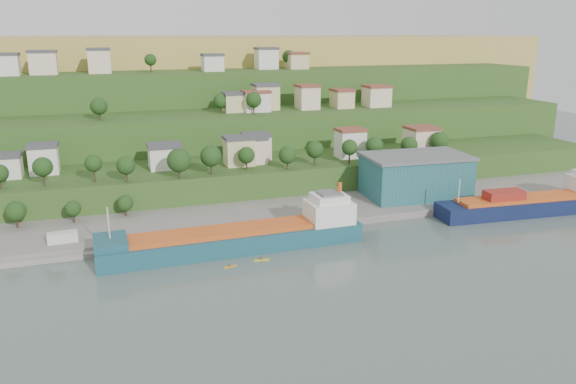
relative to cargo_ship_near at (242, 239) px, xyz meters
name	(u,v)px	position (x,y,z in m)	size (l,w,h in m)	color
ground	(290,256)	(9.37, -7.77, -2.60)	(500.00, 500.00, 0.00)	#42514B
quay	(325,212)	(29.37, 20.23, -2.60)	(220.00, 26.00, 4.00)	slate
pebble_beach	(43,250)	(-45.63, 14.23, -2.60)	(40.00, 18.00, 2.40)	slate
hillside	(184,135)	(9.38, 160.95, -2.52)	(360.00, 211.39, 96.00)	#284719
cargo_ship_near	(242,239)	(0.00, 0.00, 0.00)	(63.41, 11.17, 16.26)	#164353
cargo_ship_far	(536,205)	(87.23, 1.02, -0.19)	(56.63, 13.17, 15.25)	#0D1839
warehouse	(415,175)	(59.40, 21.42, 5.84)	(32.10, 20.85, 12.80)	#1E565B
caravan	(63,239)	(-40.84, 13.08, 0.21)	(6.88, 2.87, 3.21)	silver
dinghy	(110,240)	(-30.08, 12.30, -1.02)	(3.78, 1.42, 0.76)	silver
kayak_orange	(230,266)	(-5.24, -9.54, -2.36)	(3.19, 1.22, 0.79)	orange
kayak_yellow	(261,259)	(2.39, -8.13, -2.33)	(3.63, 1.08, 0.90)	gold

